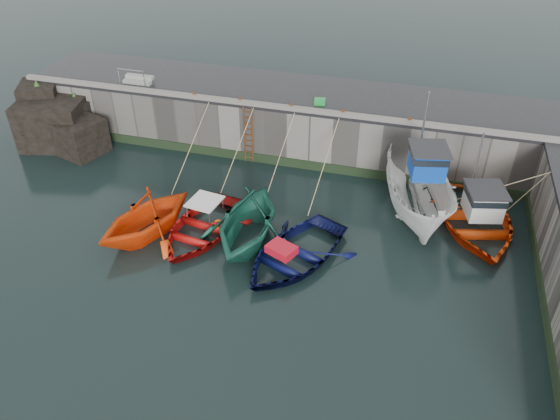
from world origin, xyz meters
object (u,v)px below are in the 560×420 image
(boat_near_blue, at_px, (201,232))
(bollard_a, at_px, (195,95))
(ladder, at_px, (248,135))
(boat_near_blacktrim, at_px, (248,241))
(bollard_e, at_px, (410,121))
(bollard_c, at_px, (291,107))
(boat_near_navy, at_px, (294,259))
(bollard_b, at_px, (240,100))
(bollard_d, at_px, (343,113))
(boat_far_orange, at_px, (475,217))
(fish_crate, at_px, (320,102))
(boat_far_white, at_px, (419,192))
(boat_near_white, at_px, (149,234))

(boat_near_blue, xyz_separation_m, bollard_a, (-2.92, 6.85, 3.30))
(ladder, height_order, boat_near_blacktrim, ladder)
(boat_near_blue, bearing_deg, bollard_e, 48.48)
(bollard_c, bearing_deg, boat_near_navy, -74.25)
(boat_near_blue, xyz_separation_m, boat_near_navy, (4.40, -0.65, 0.00))
(ladder, distance_m, bollard_b, 1.81)
(bollard_c, distance_m, bollard_d, 2.60)
(boat_far_orange, distance_m, bollard_b, 12.70)
(fish_crate, bearing_deg, bollard_d, -43.83)
(ladder, xyz_separation_m, boat_near_navy, (4.32, -7.17, -1.59))
(boat_near_blue, relative_size, boat_far_orange, 0.70)
(bollard_d, bearing_deg, fish_crate, 144.97)
(boat_far_orange, xyz_separation_m, bollard_e, (-3.51, 2.96, 2.87))
(fish_crate, bearing_deg, boat_near_blue, -123.10)
(ladder, xyz_separation_m, boat_far_white, (8.94, -2.42, -0.41))
(boat_far_orange, relative_size, fish_crate, 13.47)
(boat_near_blue, height_order, fish_crate, fish_crate)
(ladder, height_order, boat_far_orange, boat_far_orange)
(ladder, bearing_deg, boat_near_navy, -58.95)
(ladder, height_order, bollard_a, bollard_a)
(boat_far_white, relative_size, boat_far_orange, 1.04)
(fish_crate, xyz_separation_m, bollard_b, (-3.94, -0.95, -0.01))
(boat_near_blacktrim, bearing_deg, boat_far_orange, 21.59)
(bollard_b, height_order, bollard_c, same)
(boat_far_orange, height_order, bollard_d, boat_far_orange)
(boat_near_blue, bearing_deg, bollard_c, 79.77)
(boat_far_orange, bearing_deg, bollard_d, 142.25)
(boat_near_blue, relative_size, bollard_c, 18.57)
(boat_far_white, distance_m, boat_far_orange, 2.69)
(boat_near_blacktrim, height_order, fish_crate, fish_crate)
(boat_near_blacktrim, distance_m, fish_crate, 8.58)
(boat_near_blue, relative_size, bollard_d, 18.57)
(bollard_e, bearing_deg, boat_near_blacktrim, -130.65)
(boat_far_white, xyz_separation_m, bollard_e, (-0.94, 2.76, 2.12))
(ladder, relative_size, boat_near_white, 0.67)
(bollard_b, bearing_deg, boat_near_white, -103.20)
(boat_far_orange, bearing_deg, boat_far_white, 161.50)
(boat_near_navy, bearing_deg, bollard_d, 109.80)
(boat_far_orange, xyz_separation_m, bollard_d, (-6.71, 2.96, 2.87))
(boat_near_white, distance_m, bollard_b, 8.47)
(boat_far_orange, bearing_deg, boat_near_white, -175.36)
(boat_near_white, relative_size, bollard_d, 17.17)
(bollard_e, bearing_deg, boat_far_orange, -40.18)
(boat_near_blue, xyz_separation_m, bollard_b, (-0.42, 6.85, 3.30))
(boat_near_blacktrim, xyz_separation_m, fish_crate, (1.32, 7.80, 3.31))
(bollard_a, bearing_deg, ladder, -6.38)
(boat_far_white, xyz_separation_m, bollard_b, (-9.44, 2.76, 2.12))
(boat_near_blue, relative_size, boat_near_blacktrim, 0.98)
(boat_near_blacktrim, bearing_deg, bollard_b, 110.05)
(boat_far_orange, relative_size, bollard_b, 26.48)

